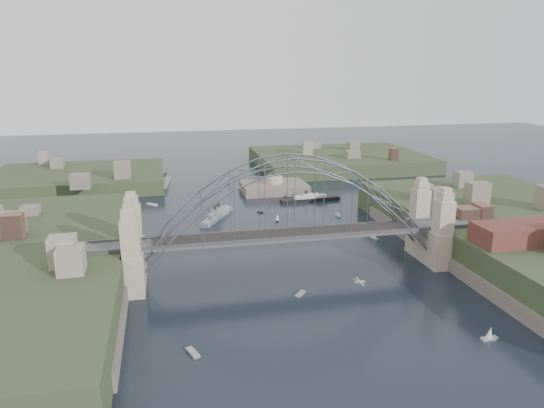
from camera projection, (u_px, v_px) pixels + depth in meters
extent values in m
plane|color=black|center=(290.00, 272.00, 106.43)|extent=(500.00, 500.00, 0.00)
cube|color=#4C4B4E|center=(291.00, 236.00, 104.34)|extent=(84.00, 6.00, 0.70)
cube|color=#50545B|center=(294.00, 238.00, 101.36)|extent=(84.00, 0.25, 0.50)
cube|color=#50545B|center=(287.00, 229.00, 107.02)|extent=(84.00, 0.25, 0.50)
cube|color=black|center=(291.00, 233.00, 104.19)|extent=(55.20, 5.20, 0.35)
cube|color=#9F907A|center=(131.00, 252.00, 92.91)|extent=(3.40, 3.40, 17.70)
cube|color=#9F907A|center=(134.00, 235.00, 102.34)|extent=(3.40, 3.40, 17.70)
cube|color=#9F907A|center=(442.00, 229.00, 105.89)|extent=(3.40, 3.40, 17.70)
cube|color=#9F907A|center=(419.00, 216.00, 115.32)|extent=(3.40, 3.40, 17.70)
cube|color=#9F907A|center=(134.00, 266.00, 98.89)|extent=(4.08, 13.80, 8.00)
cube|color=#9F907A|center=(428.00, 243.00, 111.88)|extent=(4.08, 13.80, 8.00)
cube|color=#60564D|center=(114.00, 282.00, 98.85)|extent=(6.00, 70.00, 4.00)
cube|color=#2E3B21|center=(532.00, 243.00, 117.86)|extent=(50.00, 90.00, 12.00)
cube|color=#60564D|center=(444.00, 254.00, 113.48)|extent=(6.00, 70.00, 4.00)
cube|color=#2E3B21|center=(80.00, 184.00, 184.55)|extent=(60.00, 45.00, 9.00)
cube|color=#2E3B21|center=(339.00, 164.00, 220.27)|extent=(70.00, 55.00, 9.50)
cube|color=#60564D|center=(274.00, 193.00, 175.04)|extent=(22.00, 16.00, 7.00)
cylinder|color=#9F907A|center=(274.00, 180.00, 173.82)|extent=(6.00, 6.00, 2.40)
cube|color=#592D26|center=(525.00, 233.00, 99.68)|extent=(20.00, 8.00, 4.00)
cube|color=gray|center=(217.00, 217.00, 144.00)|extent=(11.14, 17.60, 1.66)
cube|color=gray|center=(217.00, 213.00, 143.67)|extent=(6.57, 9.92, 1.25)
cube|color=gray|center=(217.00, 209.00, 143.43)|extent=(3.44, 4.76, 0.83)
cylinder|color=black|center=(215.00, 208.00, 142.03)|extent=(0.90, 0.90, 1.66)
cylinder|color=black|center=(219.00, 206.00, 144.45)|extent=(0.90, 0.90, 1.66)
cylinder|color=#50545B|center=(209.00, 213.00, 138.10)|extent=(0.17, 0.17, 4.15)
cylinder|color=#50545B|center=(224.00, 203.00, 148.49)|extent=(0.17, 0.17, 4.15)
cube|color=gray|center=(166.00, 183.00, 186.55)|extent=(3.99, 15.95, 1.58)
cube|color=gray|center=(166.00, 180.00, 186.24)|extent=(2.62, 8.82, 1.19)
cube|color=gray|center=(166.00, 177.00, 186.00)|extent=(1.64, 4.06, 0.79)
cylinder|color=black|center=(165.00, 176.00, 184.76)|extent=(0.78, 0.78, 1.58)
cylinder|color=black|center=(166.00, 175.00, 186.89)|extent=(0.78, 0.78, 1.58)
cylinder|color=#50545B|center=(164.00, 179.00, 181.32)|extent=(0.16, 0.16, 3.95)
cylinder|color=#50545B|center=(167.00, 173.00, 190.43)|extent=(0.16, 0.16, 3.95)
cube|color=black|center=(310.00, 200.00, 162.34)|extent=(19.84, 4.09, 1.43)
cube|color=#BABAB6|center=(310.00, 197.00, 162.05)|extent=(10.95, 2.78, 1.07)
cube|color=#BABAB6|center=(310.00, 194.00, 161.84)|extent=(5.02, 1.83, 0.72)
cylinder|color=black|center=(306.00, 193.00, 161.30)|extent=(0.97, 0.97, 1.43)
cylinder|color=black|center=(314.00, 192.00, 162.06)|extent=(0.97, 0.97, 1.43)
cylinder|color=#50545B|center=(293.00, 194.00, 160.11)|extent=(0.14, 0.14, 3.58)
cylinder|color=#50545B|center=(327.00, 192.00, 163.34)|extent=(0.14, 0.14, 3.58)
cube|color=#A2A4A9|center=(360.00, 282.00, 82.73)|extent=(1.72, 0.35, 0.30)
cube|color=#A2A4A9|center=(360.00, 282.00, 82.72)|extent=(0.38, 3.43, 0.06)
cube|color=#A2A4A9|center=(355.00, 281.00, 82.54)|extent=(0.19, 1.08, 0.37)
cube|color=#BABAB6|center=(184.00, 240.00, 125.76)|extent=(2.39, 2.42, 0.45)
cube|color=#BABAB6|center=(184.00, 238.00, 125.66)|extent=(1.58, 1.60, 0.40)
cylinder|color=black|center=(184.00, 236.00, 125.54)|extent=(0.16, 0.16, 0.70)
cube|color=#BABAB6|center=(277.00, 221.00, 141.30)|extent=(1.12, 1.69, 0.45)
cylinder|color=#50545B|center=(277.00, 217.00, 141.03)|extent=(0.08, 0.08, 2.20)
cone|color=silver|center=(277.00, 217.00, 141.03)|extent=(1.41, 1.53, 1.92)
cube|color=#BABAB6|center=(300.00, 294.00, 95.64)|extent=(2.67, 2.81, 0.45)
cube|color=#BABAB6|center=(338.00, 216.00, 146.15)|extent=(1.23, 2.59, 0.45)
cube|color=#BABAB6|center=(338.00, 214.00, 146.04)|extent=(0.94, 1.59, 0.40)
cylinder|color=black|center=(338.00, 213.00, 145.93)|extent=(0.16, 0.16, 0.70)
cube|color=#BABAB6|center=(152.00, 205.00, 157.92)|extent=(3.69, 3.63, 0.45)
cube|color=#BABAB6|center=(260.00, 212.00, 149.43)|extent=(1.57, 1.40, 0.45)
cube|color=#BABAB6|center=(489.00, 339.00, 79.90)|extent=(2.85, 1.10, 0.45)
cylinder|color=#50545B|center=(490.00, 333.00, 79.62)|extent=(0.08, 0.08, 2.20)
cone|color=silver|center=(490.00, 333.00, 79.62)|extent=(1.30, 1.08, 1.92)
cube|color=#BABAB6|center=(217.00, 188.00, 180.01)|extent=(1.26, 1.91, 0.45)
cube|color=#BABAB6|center=(374.00, 238.00, 126.72)|extent=(1.74, 2.77, 0.45)
cylinder|color=#50545B|center=(374.00, 234.00, 126.45)|extent=(0.08, 0.08, 2.20)
cone|color=silver|center=(374.00, 234.00, 126.45)|extent=(1.37, 1.51, 1.92)
cube|color=#BABAB6|center=(193.00, 353.00, 75.94)|extent=(2.13, 3.40, 0.45)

